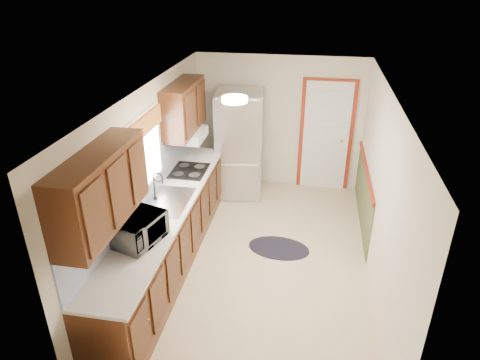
% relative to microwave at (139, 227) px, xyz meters
% --- Properties ---
extents(room_shell, '(3.20, 5.20, 2.52)m').
position_rel_microwave_xyz_m(room_shell, '(1.20, 1.15, 0.06)').
color(room_shell, beige).
rests_on(room_shell, ground).
extents(kitchen_run, '(0.63, 4.00, 2.20)m').
position_rel_microwave_xyz_m(kitchen_run, '(-0.04, 0.86, -0.33)').
color(kitchen_run, '#3C1C0D').
rests_on(kitchen_run, ground).
extents(back_wall_trim, '(1.12, 2.30, 2.08)m').
position_rel_microwave_xyz_m(back_wall_trim, '(2.19, 3.36, -0.25)').
color(back_wall_trim, maroon).
rests_on(back_wall_trim, ground).
extents(ceiling_fixture, '(0.30, 0.30, 0.06)m').
position_rel_microwave_xyz_m(ceiling_fixture, '(0.90, 0.95, 1.22)').
color(ceiling_fixture, '#FFD88C').
rests_on(ceiling_fixture, room_shell).
extents(microwave, '(0.46, 0.64, 0.39)m').
position_rel_microwave_xyz_m(microwave, '(0.00, 0.00, 0.00)').
color(microwave, white).
rests_on(microwave, kitchen_run).
extents(refrigerator, '(0.85, 0.82, 1.88)m').
position_rel_microwave_xyz_m(refrigerator, '(0.57, 3.12, -0.20)').
color(refrigerator, '#B7B7BC').
rests_on(refrigerator, ground).
extents(rug, '(0.95, 0.67, 0.01)m').
position_rel_microwave_xyz_m(rug, '(1.45, 1.47, -1.13)').
color(rug, black).
rests_on(rug, ground).
extents(cooktop, '(0.52, 0.62, 0.02)m').
position_rel_microwave_xyz_m(cooktop, '(0.01, 1.90, -0.18)').
color(cooktop, black).
rests_on(cooktop, kitchen_run).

